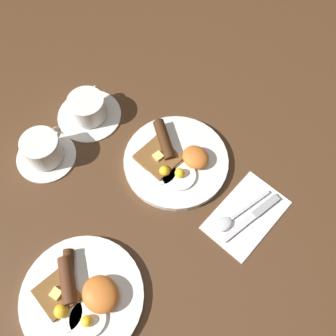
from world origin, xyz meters
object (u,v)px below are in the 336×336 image
(knife, at_px, (254,215))
(breakfast_plate_far, at_px, (81,296))
(teacup_far, at_px, (43,150))
(breakfast_plate_near, at_px, (175,160))
(spoon, at_px, (229,220))
(teacup_near, at_px, (88,109))

(knife, bearing_deg, breakfast_plate_far, -12.52)
(teacup_far, distance_m, knife, 0.50)
(breakfast_plate_near, distance_m, teacup_far, 0.31)
(breakfast_plate_far, bearing_deg, breakfast_plate_near, -76.45)
(breakfast_plate_far, relative_size, spoon, 1.59)
(breakfast_plate_near, xyz_separation_m, teacup_far, (0.23, 0.21, 0.02))
(breakfast_plate_far, relative_size, teacup_near, 1.55)
(teacup_far, bearing_deg, breakfast_plate_far, 155.15)
(teacup_near, xyz_separation_m, teacup_far, (-0.02, 0.15, 0.00))
(breakfast_plate_near, relative_size, teacup_far, 1.74)
(breakfast_plate_near, height_order, spoon, breakfast_plate_near)
(teacup_near, xyz_separation_m, spoon, (-0.43, -0.04, -0.02))
(teacup_far, xyz_separation_m, spoon, (-0.41, -0.19, -0.02))
(breakfast_plate_near, bearing_deg, teacup_far, 42.20)
(teacup_near, distance_m, teacup_far, 0.15)
(breakfast_plate_near, relative_size, teacup_near, 1.54)
(breakfast_plate_near, bearing_deg, spoon, 173.88)
(breakfast_plate_far, height_order, knife, breakfast_plate_far)
(teacup_near, relative_size, teacup_far, 1.13)
(teacup_far, bearing_deg, knife, -152.28)
(breakfast_plate_near, xyz_separation_m, knife, (-0.22, -0.03, -0.01))
(teacup_far, height_order, spoon, teacup_far)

